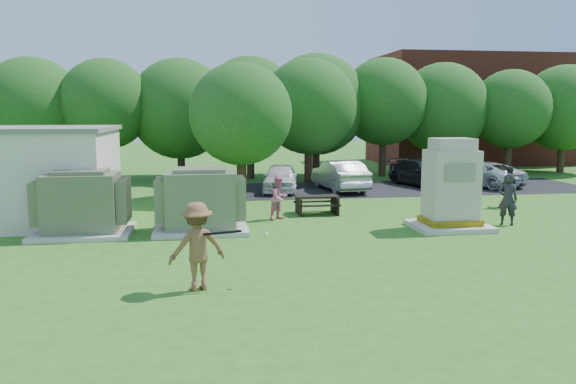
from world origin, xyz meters
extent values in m
plane|color=#2D6619|center=(0.00, 0.00, 0.00)|extent=(120.00, 120.00, 0.00)
cube|color=maroon|center=(18.00, 27.00, 4.00)|extent=(15.00, 8.00, 8.00)
cube|color=#232326|center=(7.00, 13.50, 0.01)|extent=(20.00, 6.00, 0.01)
cube|color=beige|center=(-6.50, 4.50, 0.07)|extent=(3.00, 2.40, 0.15)
cube|color=#5B6447|center=(-6.50, 4.50, 1.05)|extent=(2.20, 1.80, 1.80)
cube|color=#5B6447|center=(-6.50, 4.50, 2.01)|extent=(1.60, 1.30, 0.12)
cube|color=#5B6447|center=(-7.77, 4.50, 1.07)|extent=(0.32, 1.50, 1.35)
cube|color=#5B6447|center=(-5.23, 4.50, 1.07)|extent=(0.32, 1.50, 1.35)
cube|color=beige|center=(-2.80, 4.50, 0.07)|extent=(3.00, 2.40, 0.15)
cube|color=#606E4D|center=(-2.80, 4.50, 1.05)|extent=(2.20, 1.80, 1.80)
cube|color=#606E4D|center=(-2.80, 4.50, 2.01)|extent=(1.60, 1.30, 0.12)
cube|color=#606E4D|center=(-4.07, 4.50, 1.07)|extent=(0.32, 1.50, 1.35)
cube|color=#606E4D|center=(-1.53, 4.50, 1.07)|extent=(0.32, 1.50, 1.35)
cube|color=beige|center=(5.40, 3.65, 0.08)|extent=(2.47, 2.02, 0.17)
cube|color=yellow|center=(5.40, 3.65, 0.27)|extent=(1.74, 1.41, 0.20)
cube|color=#C3B3A1|center=(5.40, 3.65, 1.50)|extent=(1.57, 1.24, 2.25)
cube|color=#C3B3A1|center=(5.40, 3.65, 2.82)|extent=(1.29, 1.01, 0.39)
cube|color=gray|center=(5.40, 3.00, 1.95)|extent=(1.01, 0.04, 0.56)
cube|color=black|center=(1.56, 6.98, 0.67)|extent=(1.63, 0.63, 0.05)
cube|color=black|center=(1.56, 7.48, 0.40)|extent=(1.63, 0.23, 0.05)
cube|color=black|center=(1.56, 6.48, 0.40)|extent=(1.63, 0.23, 0.05)
cube|color=black|center=(0.85, 6.98, 0.34)|extent=(0.07, 1.22, 0.67)
cube|color=black|center=(2.27, 6.98, 0.34)|extent=(0.07, 1.22, 0.67)
imported|color=brown|center=(-2.85, -1.68, 0.97)|extent=(1.41, 1.06, 1.94)
imported|color=black|center=(7.60, 3.91, 0.90)|extent=(0.77, 0.64, 1.80)
imported|color=#CC6C89|center=(-0.01, 6.07, 0.79)|extent=(0.97, 0.94, 1.57)
imported|color=#27262C|center=(9.65, 7.37, 0.85)|extent=(0.43, 1.00, 1.69)
imported|color=white|center=(1.02, 13.23, 0.68)|extent=(2.31, 4.20, 1.35)
imported|color=#A5A6AA|center=(3.96, 13.16, 0.74)|extent=(2.09, 4.67, 1.49)
imported|color=black|center=(8.72, 14.06, 0.68)|extent=(3.09, 5.00, 1.35)
imported|color=silver|center=(11.66, 13.67, 0.64)|extent=(3.72, 5.06, 1.28)
cylinder|color=black|center=(-2.29, -1.76, 1.27)|extent=(0.84, 0.27, 0.06)
cylinder|color=maroon|center=(-2.69, -1.72, 1.27)|extent=(0.23, 0.12, 0.06)
sphere|color=white|center=(-1.32, -1.55, 1.16)|extent=(0.09, 0.09, 0.09)
cylinder|color=#47301E|center=(-12.00, 19.40, 1.20)|extent=(0.44, 0.44, 2.40)
sphere|color=#235B1C|center=(-12.00, 19.40, 4.08)|extent=(5.60, 5.60, 5.60)
cylinder|color=#47301E|center=(-8.00, 18.80, 1.40)|extent=(0.44, 0.44, 2.80)
sphere|color=#235B1C|center=(-8.00, 18.80, 4.30)|extent=(5.00, 5.00, 5.00)
cylinder|color=#47301E|center=(-4.00, 19.60, 1.15)|extent=(0.44, 0.44, 2.30)
sphere|color=#235B1C|center=(-4.00, 19.60, 4.04)|extent=(5.80, 5.80, 5.80)
cylinder|color=#47301E|center=(0.00, 18.70, 1.35)|extent=(0.44, 0.44, 2.70)
sphere|color=#235B1C|center=(0.00, 18.70, 4.32)|extent=(5.40, 5.40, 5.40)
cylinder|color=#47301E|center=(4.00, 19.30, 1.25)|extent=(0.44, 0.44, 2.50)
sphere|color=#235B1C|center=(4.00, 19.30, 4.30)|extent=(6.00, 6.00, 6.00)
cylinder|color=#47301E|center=(8.00, 18.90, 1.45)|extent=(0.44, 0.44, 2.90)
sphere|color=#235B1C|center=(8.00, 18.90, 4.46)|extent=(5.20, 5.20, 5.20)
cylinder|color=#47301E|center=(12.00, 19.50, 1.20)|extent=(0.44, 0.44, 2.40)
sphere|color=#235B1C|center=(12.00, 19.50, 4.08)|extent=(5.60, 5.60, 5.60)
cylinder|color=#47301E|center=(16.00, 18.60, 1.30)|extent=(0.44, 0.44, 2.60)
sphere|color=#235B1C|center=(16.00, 18.60, 4.04)|extent=(4.80, 4.80, 4.80)
cylinder|color=#47301E|center=(20.00, 19.20, 1.25)|extent=(0.44, 0.44, 2.50)
sphere|color=#235B1C|center=(20.00, 19.20, 4.12)|extent=(5.40, 5.40, 5.40)
cylinder|color=#47301E|center=(-1.00, 11.50, 1.20)|extent=(0.44, 0.44, 2.40)
sphere|color=#235B1C|center=(-1.00, 11.50, 3.78)|extent=(4.60, 4.60, 4.60)
cylinder|color=#47301E|center=(3.00, 16.50, 1.30)|extent=(0.44, 0.44, 2.60)
sphere|color=#235B1C|center=(3.00, 16.50, 4.16)|extent=(5.20, 5.20, 5.20)
camera|label=1|loc=(-2.66, -13.74, 3.87)|focal=35.00mm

